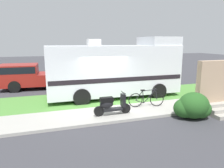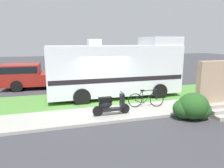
% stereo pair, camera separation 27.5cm
% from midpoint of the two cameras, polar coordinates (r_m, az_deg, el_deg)
% --- Properties ---
extents(ground_plane, '(80.00, 80.00, 0.00)m').
position_cam_midpoint_polar(ground_plane, '(10.66, -1.88, -6.22)').
color(ground_plane, '#38383D').
extents(sidewalk, '(24.00, 2.00, 0.12)m').
position_cam_midpoint_polar(sidewalk, '(9.55, 0.15, -7.97)').
color(sidewalk, '#9E9B93').
rests_on(sidewalk, ground).
extents(grass_strip, '(24.00, 3.40, 0.08)m').
position_cam_midpoint_polar(grass_strip, '(12.03, -3.89, -3.96)').
color(grass_strip, '#4C8438').
rests_on(grass_strip, ground).
extents(motorhome_rv, '(7.58, 2.74, 3.51)m').
position_cam_midpoint_polar(motorhome_rv, '(12.25, 0.19, 4.13)').
color(motorhome_rv, silver).
rests_on(motorhome_rv, ground).
extents(scooter, '(1.66, 0.50, 0.97)m').
position_cam_midpoint_polar(scooter, '(9.05, -1.12, -5.65)').
color(scooter, black).
rests_on(scooter, ground).
extents(bicycle, '(1.74, 0.52, 0.90)m').
position_cam_midpoint_polar(bicycle, '(10.29, 8.56, -4.06)').
color(bicycle, black).
rests_on(bicycle, ground).
extents(pickup_truck_near, '(5.50, 2.36, 1.71)m').
position_cam_midpoint_polar(pickup_truck_near, '(15.62, -21.00, 2.20)').
color(pickup_truck_near, maroon).
rests_on(pickup_truck_near, ground).
extents(pickup_truck_far, '(5.67, 2.36, 1.87)m').
position_cam_midpoint_polar(pickup_truck_far, '(19.78, 1.06, 4.97)').
color(pickup_truck_far, silver).
rests_on(pickup_truck_far, ground).
extents(porch_steps, '(2.00, 1.26, 2.40)m').
position_cam_midpoint_polar(porch_steps, '(10.75, 26.02, -1.91)').
color(porch_steps, '#9E998E').
rests_on(porch_steps, ground).
extents(bush_by_porch, '(1.58, 1.18, 1.12)m').
position_cam_midpoint_polar(bush_by_porch, '(9.52, 20.37, -5.81)').
color(bush_by_porch, '#23511E').
rests_on(bush_by_porch, ground).
extents(bottle_green, '(0.07, 0.07, 0.25)m').
position_cam_midpoint_polar(bottle_green, '(11.60, 17.92, -4.14)').
color(bottle_green, navy).
rests_on(bottle_green, ground).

